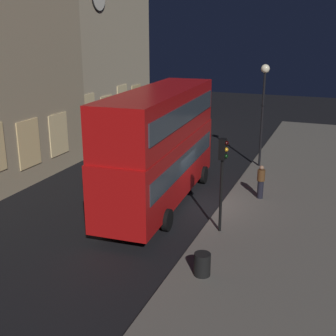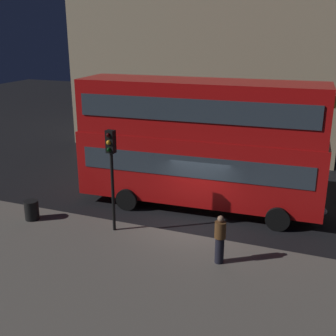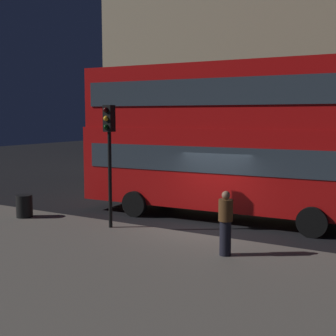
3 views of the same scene
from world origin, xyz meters
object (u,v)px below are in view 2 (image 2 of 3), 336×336
double_decker_bus (200,140)px  traffic_light_near_kerb (111,160)px  litter_bin (32,210)px  pedestrian (220,239)px

double_decker_bus → traffic_light_near_kerb: size_ratio=2.69×
litter_bin → double_decker_bus: bearing=34.1°
double_decker_bus → litter_bin: (-5.89, -3.99, -2.57)m
pedestrian → double_decker_bus: bearing=61.2°
double_decker_bus → traffic_light_near_kerb: double_decker_bus is taller
pedestrian → litter_bin: 8.08m
double_decker_bus → litter_bin: 7.57m
double_decker_bus → pedestrian: double_decker_bus is taller
traffic_light_near_kerb → litter_bin: 4.39m
double_decker_bus → traffic_light_near_kerb: 4.31m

